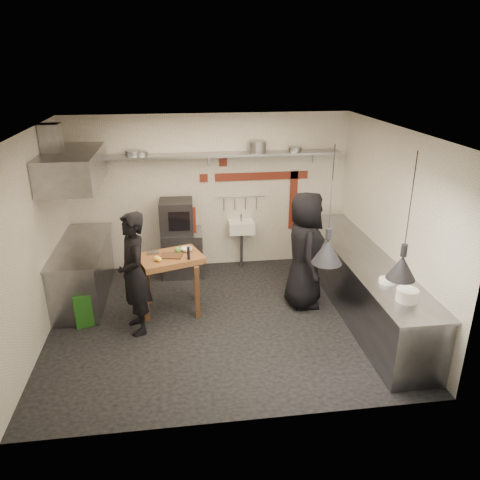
{
  "coord_description": "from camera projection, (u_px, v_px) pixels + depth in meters",
  "views": [
    {
      "loc": [
        -0.55,
        -6.08,
        3.69
      ],
      "look_at": [
        0.31,
        0.3,
        1.16
      ],
      "focal_mm": 35.0,
      "sensor_mm": 36.0,
      "label": 1
    }
  ],
  "objects": [
    {
      "name": "extractor_hood",
      "position": [
        73.0,
        168.0,
        6.94
      ],
      "size": [
        0.78,
        1.6,
        0.5
      ],
      "primitive_type": "cube",
      "color": "slate",
      "rests_on": "ceiling"
    },
    {
      "name": "sink_tap",
      "position": [
        241.0,
        218.0,
        8.51
      ],
      "size": [
        0.03,
        0.03,
        0.14
      ],
      "primitive_type": "cylinder",
      "color": "slate",
      "rests_on": "hand_sink"
    },
    {
      "name": "shelf_bracket_left",
      "position": [
        98.0,
        162.0,
        7.96
      ],
      "size": [
        0.04,
        0.06,
        0.24
      ],
      "primitive_type": "cube",
      "color": "slate",
      "rests_on": "wall_back"
    },
    {
      "name": "hood_duct",
      "position": [
        51.0,
        141.0,
        6.76
      ],
      "size": [
        0.28,
        0.28,
        0.5
      ],
      "primitive_type": "cube",
      "color": "slate",
      "rests_on": "ceiling"
    },
    {
      "name": "cutting_board",
      "position": [
        171.0,
        256.0,
        6.95
      ],
      "size": [
        0.35,
        0.27,
        0.02
      ],
      "primitive_type": "cube",
      "rotation": [
        0.0,
        0.0,
        -0.18
      ],
      "color": "#54341E",
      "rests_on": "prep_table"
    },
    {
      "name": "back_shelf",
      "position": [
        209.0,
        155.0,
        8.02
      ],
      "size": [
        4.6,
        0.34,
        0.04
      ],
      "primitive_type": "cube",
      "color": "slate",
      "rests_on": "wall_back"
    },
    {
      "name": "heat_lamp_far",
      "position": [
        409.0,
        218.0,
        5.03
      ],
      "size": [
        0.39,
        0.39,
        1.45
      ],
      "primitive_type": null,
      "rotation": [
        0.0,
        0.0,
        0.21
      ],
      "color": "black",
      "rests_on": "ceiling"
    },
    {
      "name": "floor",
      "position": [
        222.0,
        320.0,
        7.02
      ],
      "size": [
        5.0,
        5.0,
        0.0
      ],
      "primitive_type": "plane",
      "color": "black",
      "rests_on": "ground"
    },
    {
      "name": "chef_right",
      "position": [
        305.0,
        250.0,
        7.18
      ],
      "size": [
        0.67,
        0.95,
        1.84
      ],
      "primitive_type": "imported",
      "rotation": [
        0.0,
        0.0,
        1.48
      ],
      "color": "black",
      "rests_on": "floor"
    },
    {
      "name": "lemon_a",
      "position": [
        157.0,
        258.0,
        6.79
      ],
      "size": [
        0.08,
        0.08,
        0.08
      ],
      "primitive_type": "sphere",
      "rotation": [
        0.0,
        0.0,
        -0.02
      ],
      "color": "yellow",
      "rests_on": "prep_table"
    },
    {
      "name": "counter_left_top",
      "position": [
        80.0,
        245.0,
        7.39
      ],
      "size": [
        0.76,
        2.0,
        0.03
      ],
      "primitive_type": "cube",
      "color": "slate",
      "rests_on": "counter_left"
    },
    {
      "name": "counter_right_top",
      "position": [
        365.0,
        257.0,
        6.96
      ],
      "size": [
        0.76,
        3.9,
        0.03
      ],
      "primitive_type": "cube",
      "color": "slate",
      "rests_on": "counter_right"
    },
    {
      "name": "oven_door",
      "position": [
        180.0,
        221.0,
        7.96
      ],
      "size": [
        0.54,
        0.05,
        0.46
      ],
      "primitive_type": "cube",
      "rotation": [
        0.0,
        0.0,
        -0.03
      ],
      "color": "#5F2014",
      "rests_on": "combi_oven"
    },
    {
      "name": "wall_right",
      "position": [
        391.0,
        225.0,
        6.82
      ],
      "size": [
        0.04,
        4.2,
        2.8
      ],
      "primitive_type": "cube",
      "color": "silver",
      "rests_on": "floor"
    },
    {
      "name": "combi_oven",
      "position": [
        177.0,
        216.0,
        8.16
      ],
      "size": [
        0.59,
        0.55,
        0.58
      ],
      "primitive_type": "cube",
      "rotation": [
        0.0,
        0.0,
        -0.03
      ],
      "color": "black",
      "rests_on": "oven_stand"
    },
    {
      "name": "counter_left",
      "position": [
        83.0,
        272.0,
        7.56
      ],
      "size": [
        0.7,
        1.9,
        0.9
      ],
      "primitive_type": "cube",
      "color": "slate",
      "rests_on": "floor"
    },
    {
      "name": "wall_left",
      "position": [
        33.0,
        242.0,
        6.2
      ],
      "size": [
        0.04,
        4.2,
        2.8
      ],
      "primitive_type": "cube",
      "color": "silver",
      "rests_on": "floor"
    },
    {
      "name": "pan_right",
      "position": [
        295.0,
        149.0,
        8.18
      ],
      "size": [
        0.29,
        0.29,
        0.08
      ],
      "primitive_type": "cylinder",
      "rotation": [
        0.0,
        0.0,
        0.3
      ],
      "color": "slate",
      "rests_on": "back_shelf"
    },
    {
      "name": "small_bowl_right",
      "position": [
        387.0,
        281.0,
        6.12
      ],
      "size": [
        0.25,
        0.25,
        0.05
      ],
      "primitive_type": "cylinder",
      "rotation": [
        0.0,
        0.0,
        0.15
      ],
      "color": "silver",
      "rests_on": "counter_right_top"
    },
    {
      "name": "wall_front",
      "position": [
        242.0,
        308.0,
        4.57
      ],
      "size": [
        5.0,
        0.04,
        2.8
      ],
      "primitive_type": "cube",
      "color": "silver",
      "rests_on": "floor"
    },
    {
      "name": "green_bin",
      "position": [
        85.0,
        307.0,
        6.89
      ],
      "size": [
        0.43,
        0.43,
        0.5
      ],
      "primitive_type": "cube",
      "rotation": [
        0.0,
        0.0,
        0.35
      ],
      "color": "#1B5215",
      "rests_on": "floor"
    },
    {
      "name": "hand_sink",
      "position": [
        241.0,
        227.0,
        8.58
      ],
      "size": [
        0.46,
        0.34,
        0.22
      ],
      "primitive_type": "cube",
      "color": "silver",
      "rests_on": "wall_back"
    },
    {
      "name": "stock_pot",
      "position": [
        257.0,
        147.0,
        8.08
      ],
      "size": [
        0.33,
        0.33,
        0.2
      ],
      "primitive_type": "cylinder",
      "rotation": [
        0.0,
        0.0,
        -0.05
      ],
      "color": "slate",
      "rests_on": "back_shelf"
    },
    {
      "name": "plate_stack",
      "position": [
        407.0,
        295.0,
        5.64
      ],
      "size": [
        0.28,
        0.28,
        0.15
      ],
      "primitive_type": "cylinder",
      "rotation": [
        0.0,
        0.0,
        -0.08
      ],
      "color": "silver",
      "rests_on": "counter_right_top"
    },
    {
      "name": "shelf_bracket_right",
      "position": [
        314.0,
        156.0,
        8.43
      ],
      "size": [
        0.04,
        0.06,
        0.24
      ],
      "primitive_type": "cube",
      "color": "slate",
      "rests_on": "wall_back"
    },
    {
      "name": "heat_lamp_near",
      "position": [
        331.0,
        206.0,
        5.38
      ],
      "size": [
        0.38,
        0.38,
        1.43
      ],
      "primitive_type": null,
      "rotation": [
        0.0,
        0.0,
        0.05
      ],
      "color": "black",
      "rests_on": "ceiling"
    },
    {
      "name": "ceiling",
      "position": [
        219.0,
        131.0,
        6.0
      ],
      "size": [
        5.0,
        5.0,
        0.0
      ],
      "primitive_type": "plane",
      "color": "beige",
      "rests_on": "floor"
    },
    {
      "name": "counter_right",
      "position": [
        362.0,
        285.0,
        7.13
      ],
      "size": [
        0.7,
        3.8,
        0.9
      ],
      "primitive_type": "cube",
      "color": "slate",
      "rests_on": "floor"
    },
    {
      "name": "utensil_rail",
      "position": [
        240.0,
        196.0,
        8.51
      ],
      "size": [
        0.9,
        0.02,
        0.02
      ],
      "primitive_type": "cylinder",
      "rotation": [
        0.0,
        1.57,
        0.0
      ],
      "color": "slate",
      "rests_on": "wall_back"
    },
    {
      "name": "oven_stand",
      "position": [
        183.0,
        253.0,
        8.43
      ],
      "size": [
        0.74,
        0.67,
        0.8
      ],
      "primitive_type": "cube",
      "rotation": [
        0.0,
        0.0,
        -0.03
      ],
      "color": "slate",
      "rests_on": "floor"
    },
    {
      "name": "lemon_b",
      "position": [
        159.0,
        259.0,
        6.76
      ],
      "size": [
        0.11,
        0.11,
        0.08
      ],
      "primitive_type": "sphere",
      "rotation": [
        0.0,
        0.0,
        -0.41
      ],
      "color": "yellow",
      "rests_on": "prep_table"
    },
    {
      "name": "pepper_mill",
      "position": [
        188.0,
        253.0,
        6.82
      ],
      "size": [
        0.06,
        0.06,
        0.2
      ],
      "primitive_type": "cylinder",
      "rotation": [
        0.0,
        0.0,
        0.42
      ],
      "color": "black",
      "rests_on": "prep_table"
    },
    {
      "name": "red_tile_a",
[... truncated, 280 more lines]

